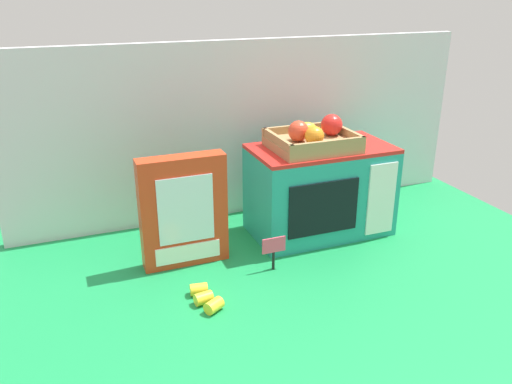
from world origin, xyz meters
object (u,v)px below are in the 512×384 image
at_px(cookie_set_box, 184,211).
at_px(price_sign, 274,248).
at_px(food_groups_crate, 313,139).
at_px(loose_toy_banana, 205,298).
at_px(toy_microwave, 320,190).

relative_size(cookie_set_box, price_sign, 3.25).
relative_size(food_groups_crate, loose_toy_banana, 1.90).
distance_m(cookie_set_box, loose_toy_banana, 0.27).
xyz_separation_m(toy_microwave, food_groups_crate, (-0.04, -0.01, 0.18)).
bearing_deg(cookie_set_box, toy_microwave, 5.81).
bearing_deg(food_groups_crate, toy_microwave, 8.84).
bearing_deg(price_sign, toy_microwave, 36.95).
xyz_separation_m(food_groups_crate, cookie_set_box, (-0.42, -0.04, -0.16)).
bearing_deg(loose_toy_banana, price_sign, 22.23).
bearing_deg(price_sign, food_groups_crate, 40.65).
relative_size(food_groups_crate, price_sign, 2.48).
distance_m(toy_microwave, food_groups_crate, 0.18).
bearing_deg(loose_toy_banana, toy_microwave, 30.26).
height_order(food_groups_crate, loose_toy_banana, food_groups_crate).
height_order(food_groups_crate, price_sign, food_groups_crate).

